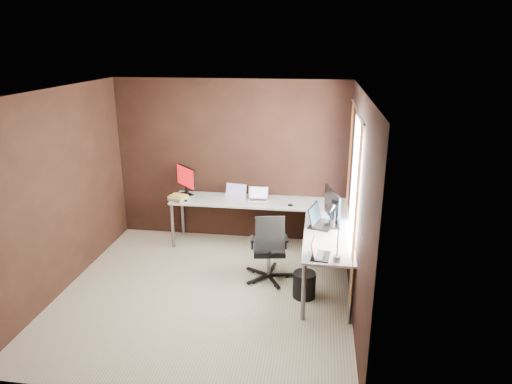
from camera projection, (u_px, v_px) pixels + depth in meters
room at (231, 197)px, 5.37m from camera, size 3.60×3.60×2.50m
desk at (280, 216)px, 6.41m from camera, size 2.65×2.25×0.73m
drawer_pedestal at (321, 240)px, 6.55m from camera, size 0.42×0.50×0.60m
monitor_left at (186, 179)px, 7.08m from camera, size 0.39×0.38×0.45m
monitor_right at (332, 206)px, 5.83m from camera, size 0.21×0.59×0.49m
laptop_white at (235, 196)px, 6.95m from camera, size 0.36×0.28×0.22m
laptop_silver at (258, 198)px, 6.86m from camera, size 0.31×0.23×0.21m
laptop_black_big at (319, 221)px, 5.96m from camera, size 0.39×0.47×0.27m
laptop_black_small at (318, 253)px, 5.08m from camera, size 0.23×0.30×0.19m
book_stack at (178, 198)px, 6.88m from camera, size 0.33×0.31×0.08m
mouse_left at (185, 201)px, 6.82m from camera, size 0.08×0.05×0.03m
mouse_corner at (290, 205)px, 6.64m from camera, size 0.10×0.08×0.03m
desk_lamp at (332, 225)px, 4.93m from camera, size 0.20×0.23×0.63m
office_chair at (269, 260)px, 6.00m from camera, size 0.53×0.54×0.95m
wastebasket at (304, 285)px, 5.62m from camera, size 0.35×0.35×0.32m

